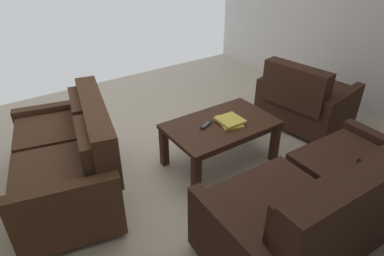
% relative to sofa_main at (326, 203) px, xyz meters
% --- Properties ---
extents(ground_plane, '(5.24, 5.07, 0.01)m').
position_rel_sofa_main_xyz_m(ground_plane, '(0.39, -1.34, -0.38)').
color(ground_plane, beige).
extents(wall_left, '(0.12, 5.07, 2.52)m').
position_rel_sofa_main_xyz_m(wall_left, '(-2.23, -1.34, 0.89)').
color(wall_left, silver).
rests_on(wall_left, ground).
extents(sofa_main, '(1.78, 0.88, 0.89)m').
position_rel_sofa_main_xyz_m(sofa_main, '(0.00, 0.00, 0.00)').
color(sofa_main, black).
rests_on(sofa_main, ground).
extents(loveseat_near, '(1.06, 1.52, 0.86)m').
position_rel_sofa_main_xyz_m(loveseat_near, '(1.37, -1.57, -0.00)').
color(loveseat_near, black).
rests_on(loveseat_near, ground).
extents(coffee_table, '(1.06, 0.65, 0.46)m').
position_rel_sofa_main_xyz_m(coffee_table, '(0.01, -1.21, 0.02)').
color(coffee_table, '#3D2316').
rests_on(coffee_table, ground).
extents(armchair_side, '(0.93, 1.05, 0.83)m').
position_rel_sofa_main_xyz_m(armchair_side, '(-1.26, -1.24, -0.02)').
color(armchair_side, black).
rests_on(armchair_side, ground).
extents(book_stack, '(0.27, 0.32, 0.05)m').
position_rel_sofa_main_xyz_m(book_stack, '(-0.06, -1.16, 0.11)').
color(book_stack, '#E0CC4C').
rests_on(book_stack, coffee_table).
extents(tv_remote, '(0.16, 0.11, 0.02)m').
position_rel_sofa_main_xyz_m(tv_remote, '(0.16, -1.25, 0.10)').
color(tv_remote, black).
rests_on(tv_remote, coffee_table).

